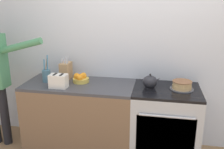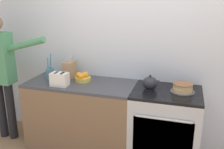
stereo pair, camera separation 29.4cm
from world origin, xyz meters
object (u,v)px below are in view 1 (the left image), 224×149
object	(u,v)px
stove_range	(165,123)
toaster	(59,81)
knife_block	(66,71)
layer_cake	(182,85)
fruit_bowl	(81,78)
tea_kettle	(150,82)
utensil_crock	(46,75)

from	to	relation	value
stove_range	toaster	distance (m)	1.37
knife_block	stove_range	bearing A→B (deg)	-6.98
knife_block	toaster	size ratio (longest dim) A/B	1.41
layer_cake	fruit_bowl	world-z (taller)	fruit_bowl
tea_kettle	utensil_crock	distance (m)	1.29
stove_range	tea_kettle	distance (m)	0.55
utensil_crock	toaster	size ratio (longest dim) A/B	1.56
tea_kettle	utensil_crock	world-z (taller)	utensil_crock
utensil_crock	fruit_bowl	world-z (taller)	utensil_crock
tea_kettle	toaster	world-z (taller)	tea_kettle
layer_cake	knife_block	xyz separation A→B (m)	(-1.46, 0.13, 0.06)
stove_range	knife_block	world-z (taller)	knife_block
knife_block	utensil_crock	distance (m)	0.26
tea_kettle	toaster	xyz separation A→B (m)	(-1.06, -0.20, 0.01)
utensil_crock	fruit_bowl	xyz separation A→B (m)	(0.43, 0.07, -0.03)
utensil_crock	knife_block	bearing A→B (deg)	38.81
layer_cake	tea_kettle	distance (m)	0.37
stove_range	knife_block	xyz separation A→B (m)	(-1.29, 0.16, 0.55)
utensil_crock	fruit_bowl	distance (m)	0.43
stove_range	fruit_bowl	bearing A→B (deg)	176.55
stove_range	layer_cake	distance (m)	0.52
fruit_bowl	utensil_crock	bearing A→B (deg)	-171.19
stove_range	tea_kettle	xyz separation A→B (m)	(-0.20, 0.01, 0.52)
fruit_bowl	toaster	bearing A→B (deg)	-128.06
toaster	knife_block	bearing A→B (deg)	95.93
fruit_bowl	layer_cake	bearing A→B (deg)	-1.81
knife_block	toaster	distance (m)	0.34
layer_cake	stove_range	bearing A→B (deg)	-171.44
utensil_crock	toaster	distance (m)	0.30
toaster	utensil_crock	bearing A→B (deg)	142.47
knife_block	fruit_bowl	xyz separation A→B (m)	(0.23, -0.09, -0.06)
knife_block	layer_cake	bearing A→B (deg)	-5.21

